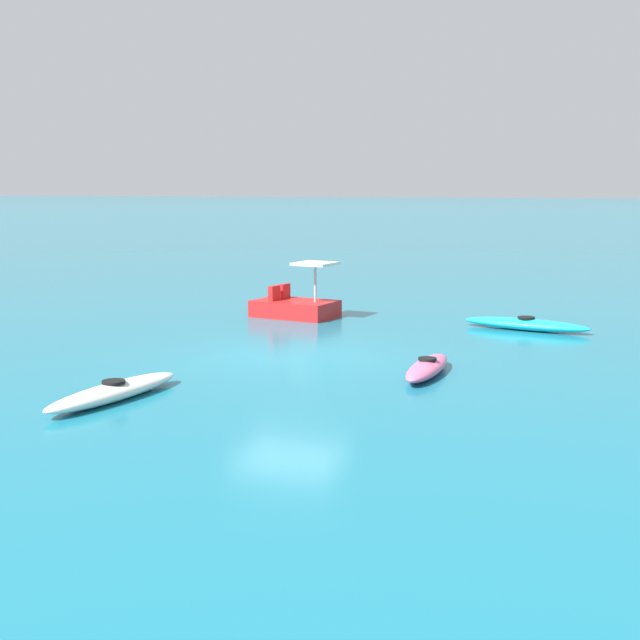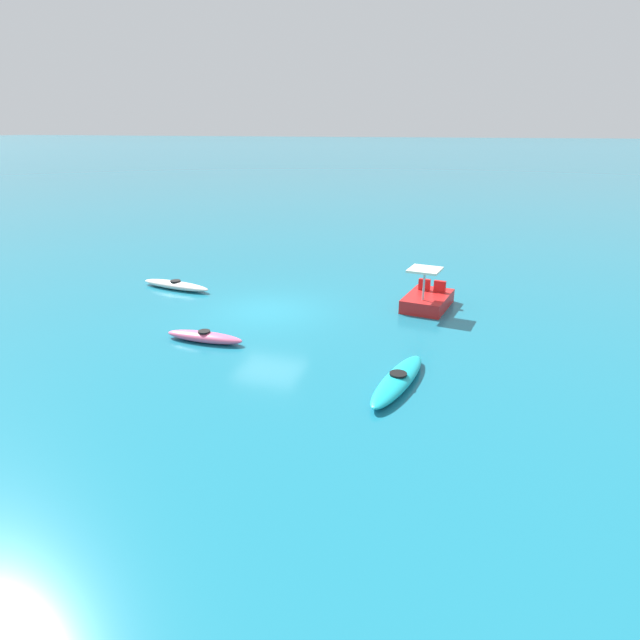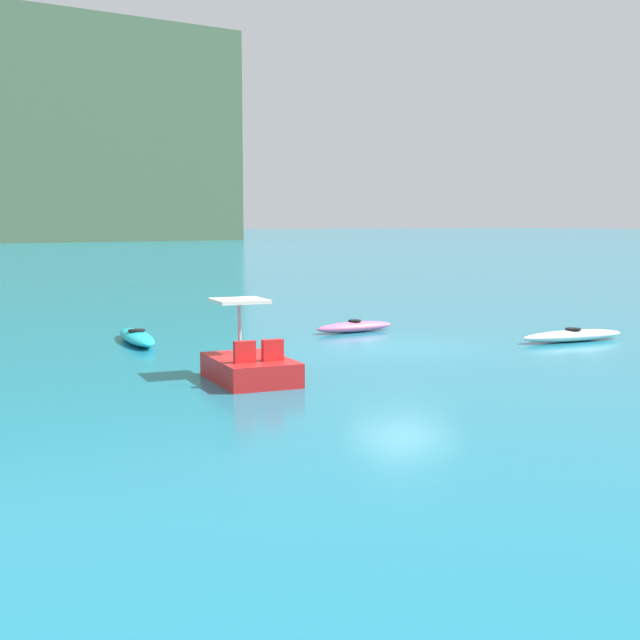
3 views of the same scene
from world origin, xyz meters
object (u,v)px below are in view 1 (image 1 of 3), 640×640
object	(u,v)px
kayak_cyan	(526,324)
pedal_boat_red	(296,306)
kayak_white	(114,392)
kayak_pink	(427,368)

from	to	relation	value
kayak_cyan	pedal_boat_red	xyz separation A→B (m)	(-0.11, -6.80, 0.17)
kayak_cyan	kayak_white	world-z (taller)	same
kayak_cyan	kayak_pink	world-z (taller)	same
kayak_cyan	kayak_pink	distance (m)	6.54
kayak_cyan	kayak_pink	size ratio (longest dim) A/B	1.34
kayak_cyan	kayak_pink	bearing A→B (deg)	-11.97
kayak_white	kayak_pink	world-z (taller)	same
kayak_white	pedal_boat_red	xyz separation A→B (m)	(-10.47, -0.46, 0.17)
kayak_pink	kayak_cyan	bearing A→B (deg)	168.03
kayak_white	kayak_pink	size ratio (longest dim) A/B	1.28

